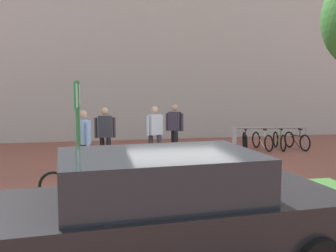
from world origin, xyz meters
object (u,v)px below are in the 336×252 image
Objects in this scene: bike_at_sign at (79,187)px; person_suited_navy at (105,133)px; person_shirt_white at (155,130)px; person_suited_dark at (175,127)px; car_black_suv at (171,214)px; bollard_steel at (234,140)px; bike_rack_cluster at (271,140)px; person_casual_tan at (83,139)px; parking_sign_post at (78,125)px.

bike_at_sign is 3.71m from person_suited_navy.
person_suited_dark is (0.81, 0.92, 0.00)m from person_shirt_white.
person_suited_navy reaches higher than car_black_suv.
bollard_steel is at bearing 2.53° from person_suited_dark.
bike_at_sign is 3.37m from car_black_suv.
person_shirt_white is at bearing -161.03° from bollard_steel.
person_suited_dark is (-3.73, -0.53, 0.64)m from bike_rack_cluster.
bollard_steel is 0.52× the size of person_casual_tan.
car_black_suv is (-3.87, -8.02, 0.31)m from bollard_steel.
person_casual_tan is 1.00× the size of person_suited_navy.
bike_at_sign is 1.82× the size of bollard_steel.
person_suited_dark reaches higher than bollard_steel.
person_suited_dark is at bearing -177.47° from bollard_steel.
person_casual_tan is at bearing -156.31° from bike_rack_cluster.
person_shirt_white reaches higher than car_black_suv.
person_suited_dark reaches higher than bike_at_sign.
person_casual_tan and person_suited_dark have the same top height.
bike_at_sign is at bearing -118.86° from person_shirt_white.
bike_rack_cluster is 0.60× the size of car_black_suv.
person_shirt_white is 1.00× the size of person_suited_dark.
bike_rack_cluster is at bearing 23.69° from person_casual_tan.
person_suited_dark and person_suited_navy have the same top height.
bike_rack_cluster is 1.64m from bollard_steel.
person_casual_tan is at bearing -153.91° from bollard_steel.
person_shirt_white is at bearing 34.80° from person_casual_tan.
parking_sign_post is 3.32m from car_black_suv.
person_suited_dark is at bearing 27.64° from person_suited_navy.
bollard_steel reaches higher than bike_at_sign.
bike_at_sign is 0.95× the size of person_suited_navy.
bollard_steel is (-1.58, -0.43, 0.10)m from bike_rack_cluster.
bike_at_sign is at bearing -136.11° from bollard_steel.
person_casual_tan is at bearing 88.99° from bike_at_sign.
person_casual_tan is (-5.07, -2.48, 0.53)m from bollard_steel.
person_shirt_white is (-4.54, -1.45, 0.64)m from bike_rack_cluster.
person_casual_tan is at bearing -140.71° from person_suited_dark.
person_shirt_white is 1.00× the size of person_suited_navy.
parking_sign_post reaches higher than person_casual_tan.
person_casual_tan is at bearing -116.83° from person_suited_navy.
person_suited_navy is (-4.48, -1.31, 0.53)m from bollard_steel.
bike_at_sign is 2.52m from person_casual_tan.
person_suited_dark is at bearing 59.23° from parking_sign_post.
parking_sign_post is 0.55× the size of car_black_suv.
car_black_suv is (1.20, -5.54, -0.23)m from person_casual_tan.
person_shirt_white is at bearing 61.14° from bike_at_sign.
bollard_steel is at bearing -164.62° from bike_rack_cluster.
person_suited_dark is 8.11m from car_black_suv.
person_shirt_white and person_casual_tan have the same top height.
bollard_steel is at bearing 18.97° from person_shirt_white.
bollard_steel is at bearing 26.09° from person_casual_tan.
person_shirt_white is at bearing -162.26° from bike_rack_cluster.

